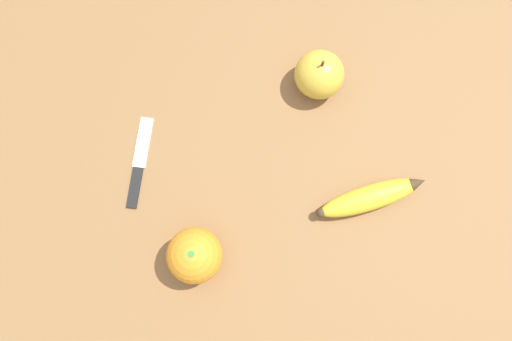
{
  "coord_description": "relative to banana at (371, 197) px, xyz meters",
  "views": [
    {
      "loc": [
        -0.17,
        0.04,
        0.8
      ],
      "look_at": [
        -0.0,
        0.0,
        0.03
      ],
      "focal_mm": 35.0,
      "sensor_mm": 36.0,
      "label": 1
    }
  ],
  "objects": [
    {
      "name": "ground_plane",
      "position": [
        0.08,
        0.17,
        -0.02
      ],
      "size": [
        3.0,
        3.0,
        0.0
      ],
      "primitive_type": "plane",
      "color": "olive"
    },
    {
      "name": "banana",
      "position": [
        0.0,
        0.0,
        0.0
      ],
      "size": [
        0.06,
        0.18,
        0.04
      ],
      "rotation": [
        0.0,
        0.0,
        4.82
      ],
      "color": "yellow",
      "rests_on": "ground_plane"
    },
    {
      "name": "orange",
      "position": [
        -0.04,
        0.29,
        0.02
      ],
      "size": [
        0.09,
        0.09,
        0.09
      ],
      "color": "orange",
      "rests_on": "ground_plane"
    },
    {
      "name": "apple",
      "position": [
        0.21,
        0.04,
        0.02
      ],
      "size": [
        0.08,
        0.08,
        0.09
      ],
      "color": "gold",
      "rests_on": "ground_plane"
    },
    {
      "name": "paring_knife",
      "position": [
        0.13,
        0.36,
        -0.02
      ],
      "size": [
        0.15,
        0.07,
        0.01
      ],
      "rotation": [
        0.0,
        0.0,
        4.4
      ],
      "color": "silver",
      "rests_on": "ground_plane"
    }
  ]
}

